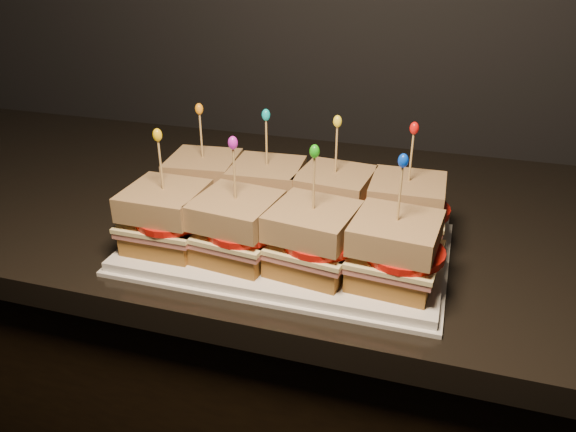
# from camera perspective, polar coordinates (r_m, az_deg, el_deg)

# --- Properties ---
(cabinet) EXTENTS (2.38, 0.63, 0.85)m
(cabinet) POSITION_cam_1_polar(r_m,az_deg,el_deg) (1.26, -7.01, -17.07)
(cabinet) COLOR black
(cabinet) RESTS_ON ground
(granite_slab) EXTENTS (2.42, 0.67, 0.04)m
(granite_slab) POSITION_cam_1_polar(r_m,az_deg,el_deg) (1.01, -8.39, 1.53)
(granite_slab) COLOR black
(granite_slab) RESTS_ON cabinet
(platter) EXTENTS (0.43, 0.27, 0.02)m
(platter) POSITION_cam_1_polar(r_m,az_deg,el_deg) (0.80, -0.00, -2.95)
(platter) COLOR white
(platter) RESTS_ON granite_slab
(platter_rim) EXTENTS (0.44, 0.28, 0.01)m
(platter_rim) POSITION_cam_1_polar(r_m,az_deg,el_deg) (0.80, -0.00, -3.32)
(platter_rim) COLOR white
(platter_rim) RESTS_ON granite_slab
(sandwich_0_bread_bot) EXTENTS (0.11, 0.11, 0.03)m
(sandwich_0_bread_bot) POSITION_cam_1_polar(r_m,az_deg,el_deg) (0.89, -8.36, 1.67)
(sandwich_0_bread_bot) COLOR brown
(sandwich_0_bread_bot) RESTS_ON platter
(sandwich_0_ham) EXTENTS (0.12, 0.11, 0.01)m
(sandwich_0_ham) POSITION_cam_1_polar(r_m,az_deg,el_deg) (0.88, -8.43, 2.70)
(sandwich_0_ham) COLOR #BF6662
(sandwich_0_ham) RESTS_ON sandwich_0_bread_bot
(sandwich_0_cheese) EXTENTS (0.12, 0.12, 0.01)m
(sandwich_0_cheese) POSITION_cam_1_polar(r_m,az_deg,el_deg) (0.88, -8.46, 3.12)
(sandwich_0_cheese) COLOR #F4E5A1
(sandwich_0_cheese) RESTS_ON sandwich_0_ham
(sandwich_0_tomato) EXTENTS (0.10, 0.10, 0.01)m
(sandwich_0_tomato) POSITION_cam_1_polar(r_m,az_deg,el_deg) (0.87, -7.94, 3.33)
(sandwich_0_tomato) COLOR red
(sandwich_0_tomato) RESTS_ON sandwich_0_cheese
(sandwich_0_bread_top) EXTENTS (0.11, 0.11, 0.03)m
(sandwich_0_bread_top) POSITION_cam_1_polar(r_m,az_deg,el_deg) (0.87, -8.59, 4.87)
(sandwich_0_bread_top) COLOR #522A0E
(sandwich_0_bread_top) RESTS_ON sandwich_0_tomato
(sandwich_0_pick) EXTENTS (0.00, 0.00, 0.09)m
(sandwich_0_pick) POSITION_cam_1_polar(r_m,az_deg,el_deg) (0.85, -8.80, 7.80)
(sandwich_0_pick) COLOR tan
(sandwich_0_pick) RESTS_ON sandwich_0_bread_top
(sandwich_0_frill) EXTENTS (0.01, 0.01, 0.02)m
(sandwich_0_frill) POSITION_cam_1_polar(r_m,az_deg,el_deg) (0.84, -9.02, 10.70)
(sandwich_0_frill) COLOR orange
(sandwich_0_frill) RESTS_ON sandwich_0_pick
(sandwich_1_bread_bot) EXTENTS (0.10, 0.10, 0.03)m
(sandwich_1_bread_bot) POSITION_cam_1_polar(r_m,az_deg,el_deg) (0.85, -2.08, 0.83)
(sandwich_1_bread_bot) COLOR brown
(sandwich_1_bread_bot) RESTS_ON platter
(sandwich_1_ham) EXTENTS (0.11, 0.11, 0.01)m
(sandwich_1_ham) POSITION_cam_1_polar(r_m,az_deg,el_deg) (0.85, -2.10, 1.90)
(sandwich_1_ham) COLOR #BF6662
(sandwich_1_ham) RESTS_ON sandwich_1_bread_bot
(sandwich_1_cheese) EXTENTS (0.12, 0.11, 0.01)m
(sandwich_1_cheese) POSITION_cam_1_polar(r_m,az_deg,el_deg) (0.84, -2.11, 2.33)
(sandwich_1_cheese) COLOR #F4E5A1
(sandwich_1_cheese) RESTS_ON sandwich_1_ham
(sandwich_1_tomato) EXTENTS (0.10, 0.10, 0.01)m
(sandwich_1_tomato) POSITION_cam_1_polar(r_m,az_deg,el_deg) (0.83, -1.47, 2.54)
(sandwich_1_tomato) COLOR red
(sandwich_1_tomato) RESTS_ON sandwich_1_cheese
(sandwich_1_bread_top) EXTENTS (0.11, 0.11, 0.03)m
(sandwich_1_bread_top) POSITION_cam_1_polar(r_m,az_deg,el_deg) (0.83, -2.14, 4.15)
(sandwich_1_bread_top) COLOR #522A0E
(sandwich_1_bread_top) RESTS_ON sandwich_1_tomato
(sandwich_1_pick) EXTENTS (0.00, 0.00, 0.09)m
(sandwich_1_pick) POSITION_cam_1_polar(r_m,az_deg,el_deg) (0.82, -2.20, 7.20)
(sandwich_1_pick) COLOR tan
(sandwich_1_pick) RESTS_ON sandwich_1_bread_top
(sandwich_1_frill) EXTENTS (0.01, 0.01, 0.02)m
(sandwich_1_frill) POSITION_cam_1_polar(r_m,az_deg,el_deg) (0.80, -2.26, 10.23)
(sandwich_1_frill) COLOR #0CB6BD
(sandwich_1_frill) RESTS_ON sandwich_1_pick
(sandwich_2_bread_bot) EXTENTS (0.11, 0.11, 0.03)m
(sandwich_2_bread_bot) POSITION_cam_1_polar(r_m,az_deg,el_deg) (0.83, 4.65, -0.08)
(sandwich_2_bread_bot) COLOR brown
(sandwich_2_bread_bot) RESTS_ON platter
(sandwich_2_ham) EXTENTS (0.12, 0.11, 0.01)m
(sandwich_2_ham) POSITION_cam_1_polar(r_m,az_deg,el_deg) (0.82, 4.69, 1.02)
(sandwich_2_ham) COLOR #BF6662
(sandwich_2_ham) RESTS_ON sandwich_2_bread_bot
(sandwich_2_cheese) EXTENTS (0.12, 0.12, 0.01)m
(sandwich_2_cheese) POSITION_cam_1_polar(r_m,az_deg,el_deg) (0.82, 4.71, 1.46)
(sandwich_2_cheese) COLOR #F4E5A1
(sandwich_2_cheese) RESTS_ON sandwich_2_ham
(sandwich_2_tomato) EXTENTS (0.10, 0.10, 0.01)m
(sandwich_2_tomato) POSITION_cam_1_polar(r_m,az_deg,el_deg) (0.81, 5.47, 1.66)
(sandwich_2_tomato) COLOR red
(sandwich_2_tomato) RESTS_ON sandwich_2_cheese
(sandwich_2_bread_top) EXTENTS (0.11, 0.11, 0.03)m
(sandwich_2_bread_top) POSITION_cam_1_polar(r_m,az_deg,el_deg) (0.81, 4.79, 3.32)
(sandwich_2_bread_top) COLOR #522A0E
(sandwich_2_bread_top) RESTS_ON sandwich_2_tomato
(sandwich_2_pick) EXTENTS (0.00, 0.00, 0.09)m
(sandwich_2_pick) POSITION_cam_1_polar(r_m,az_deg,el_deg) (0.79, 4.92, 6.45)
(sandwich_2_pick) COLOR tan
(sandwich_2_pick) RESTS_ON sandwich_2_bread_top
(sandwich_2_frill) EXTENTS (0.01, 0.01, 0.02)m
(sandwich_2_frill) POSITION_cam_1_polar(r_m,az_deg,el_deg) (0.78, 5.05, 9.57)
(sandwich_2_frill) COLOR yellow
(sandwich_2_frill) RESTS_ON sandwich_2_pick
(sandwich_3_bread_bot) EXTENTS (0.10, 0.10, 0.03)m
(sandwich_3_bread_bot) POSITION_cam_1_polar(r_m,az_deg,el_deg) (0.82, 11.69, -1.03)
(sandwich_3_bread_bot) COLOR brown
(sandwich_3_bread_bot) RESTS_ON platter
(sandwich_3_ham) EXTENTS (0.11, 0.11, 0.01)m
(sandwich_3_ham) POSITION_cam_1_polar(r_m,az_deg,el_deg) (0.81, 11.81, 0.07)
(sandwich_3_ham) COLOR #BF6662
(sandwich_3_ham) RESTS_ON sandwich_3_bread_bot
(sandwich_3_cheese) EXTENTS (0.11, 0.11, 0.01)m
(sandwich_3_cheese) POSITION_cam_1_polar(r_m,az_deg,el_deg) (0.81, 11.85, 0.52)
(sandwich_3_cheese) COLOR #F4E5A1
(sandwich_3_cheese) RESTS_ON sandwich_3_ham
(sandwich_3_tomato) EXTENTS (0.10, 0.10, 0.01)m
(sandwich_3_tomato) POSITION_cam_1_polar(r_m,az_deg,el_deg) (0.80, 12.71, 0.71)
(sandwich_3_tomato) COLOR red
(sandwich_3_tomato) RESTS_ON sandwich_3_cheese
(sandwich_3_bread_top) EXTENTS (0.10, 0.10, 0.03)m
(sandwich_3_bread_top) POSITION_cam_1_polar(r_m,az_deg,el_deg) (0.79, 12.05, 2.39)
(sandwich_3_bread_top) COLOR #522A0E
(sandwich_3_bread_top) RESTS_ON sandwich_3_tomato
(sandwich_3_pick) EXTENTS (0.00, 0.00, 0.09)m
(sandwich_3_pick) POSITION_cam_1_polar(r_m,az_deg,el_deg) (0.78, 12.37, 5.55)
(sandwich_3_pick) COLOR tan
(sandwich_3_pick) RESTS_ON sandwich_3_bread_top
(sandwich_3_frill) EXTENTS (0.01, 0.01, 0.02)m
(sandwich_3_frill) POSITION_cam_1_polar(r_m,az_deg,el_deg) (0.76, 12.70, 8.71)
(sandwich_3_frill) COLOR red
(sandwich_3_frill) RESTS_ON sandwich_3_pick
(sandwich_4_bread_bot) EXTENTS (0.10, 0.10, 0.03)m
(sandwich_4_bread_bot) POSITION_cam_1_polar(r_m,az_deg,el_deg) (0.79, -12.06, -1.96)
(sandwich_4_bread_bot) COLOR brown
(sandwich_4_bread_bot) RESTS_ON platter
(sandwich_4_ham) EXTENTS (0.11, 0.10, 0.01)m
(sandwich_4_ham) POSITION_cam_1_polar(r_m,az_deg,el_deg) (0.79, -12.18, -0.83)
(sandwich_4_ham) COLOR #BF6662
(sandwich_4_ham) RESTS_ON sandwich_4_bread_bot
(sandwich_4_cheese) EXTENTS (0.11, 0.11, 0.01)m
(sandwich_4_cheese) POSITION_cam_1_polar(r_m,az_deg,el_deg) (0.78, -12.23, -0.38)
(sandwich_4_cheese) COLOR #F4E5A1
(sandwich_4_cheese) RESTS_ON sandwich_4_ham
(sandwich_4_tomato) EXTENTS (0.10, 0.10, 0.01)m
(sandwich_4_tomato) POSITION_cam_1_polar(r_m,az_deg,el_deg) (0.77, -11.70, -0.20)
(sandwich_4_tomato) COLOR red
(sandwich_4_tomato) RESTS_ON sandwich_4_cheese
(sandwich_4_bread_top) EXTENTS (0.10, 0.10, 0.03)m
(sandwich_4_bread_top) POSITION_cam_1_polar(r_m,az_deg,el_deg) (0.77, -12.43, 1.54)
(sandwich_4_bread_top) COLOR #522A0E
(sandwich_4_bread_top) RESTS_ON sandwich_4_tomato
(sandwich_4_pick) EXTENTS (0.00, 0.00, 0.09)m
(sandwich_4_pick) POSITION_cam_1_polar(r_m,az_deg,el_deg) (0.75, -12.78, 4.78)
(sandwich_4_pick) COLOR tan
(sandwich_4_pick) RESTS_ON sandwich_4_bread_top
(sandwich_4_frill) EXTENTS (0.01, 0.01, 0.02)m
(sandwich_4_frill) POSITION_cam_1_polar(r_m,az_deg,el_deg) (0.74, -13.13, 8.03)
(sandwich_4_frill) COLOR yellow
(sandwich_4_frill) RESTS_ON sandwich_4_pick
(sandwich_5_bread_bot) EXTENTS (0.11, 0.11, 0.03)m
(sandwich_5_bread_bot) POSITION_cam_1_polar(r_m,az_deg,el_deg) (0.75, -5.14, -3.10)
(sandwich_5_bread_bot) COLOR brown
(sandwich_5_bread_bot) RESTS_ON platter
(sandwich_5_ham) EXTENTS (0.12, 0.12, 0.01)m
(sandwich_5_ham) POSITION_cam_1_polar(r_m,az_deg,el_deg) (0.74, -5.19, -1.92)
(sandwich_5_ham) COLOR #BF6662
(sandwich_5_ham) RESTS_ON sandwich_5_bread_bot
(sandwich_5_cheese) EXTENTS (0.12, 0.12, 0.01)m
(sandwich_5_cheese) POSITION_cam_1_polar(r_m,az_deg,el_deg) (0.74, -5.21, -1.45)
(sandwich_5_cheese) COLOR #F4E5A1
(sandwich_5_cheese) RESTS_ON sandwich_5_ham
(sandwich_5_tomato) EXTENTS (0.10, 0.10, 0.01)m
(sandwich_5_tomato) POSITION_cam_1_polar(r_m,az_deg,el_deg) (0.73, -4.53, -1.27)
(sandwich_5_tomato) COLOR red
(sandwich_5_tomato) RESTS_ON sandwich_5_cheese
(sandwich_5_bread_top) EXTENTS (0.11, 0.11, 0.03)m
(sandwich_5_bread_top) POSITION_cam_1_polar(r_m,az_deg,el_deg) (0.73, -5.31, 0.56)
(sandwich_5_bread_top) COLOR #522A0E
(sandwich_5_bread_top) RESTS_ON sandwich_5_tomato
(sandwich_5_pick) EXTENTS (0.00, 0.00, 0.09)m
(sandwich_5_pick) POSITION_cam_1_polar(r_m,az_deg,el_deg) (0.71, -5.46, 3.98)
(sandwich_5_pick) COLOR tan
(sandwich_5_pick) RESTS_ON sandwich_5_bread_top
(sandwich_5_frill) EXTENTS (0.01, 0.01, 0.02)m
(sandwich_5_frill) POSITION_cam_1_polar(r_m,az_deg,el_deg) (0.69, -5.62, 7.41)
(sandwich_5_frill) COLOR #C81FCA
(sandwich_5_frill) RESTS_ON sandwich_5_pick
(sandwich_6_bread_bot) EXTENTS (0.11, 0.11, 0.03)m
(sandwich_6_bread_bot) POSITION_cam_1_polar(r_m,az_deg,el_deg) (0.72, 2.47, -4.30)
(sandwich_6_bread_bot) COLOR brown
(sandwich_6_bread_bot) RESTS_ON platter
(sandwich_6_ham) EXTENTS (0.12, 0.12, 0.01)m
(sandwich_6_ham) POSITION_cam_1_polar(r_m,az_deg,el_deg) (0.72, 2.49, -3.09)
(sandwich_6_ham) COLOR #BF6662
(sandwich_6_ham) RESTS_ON sandwich_6_bread_bot
(sandwich_6_cheese) EXTENTS (0.12, 0.12, 0.01)m
(sandwich_6_cheese) POSITION_cam_1_polar(r_m,az_deg,el_deg) (0.71, 2.50, -2.60)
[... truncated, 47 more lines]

